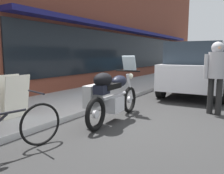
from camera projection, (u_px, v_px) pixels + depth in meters
ground_plane at (129, 121)px, 4.98m from camera, size 80.00×80.00×0.00m
storefront_building at (133, 18)px, 12.84m from camera, size 23.14×0.90×7.06m
sidewalk_curb at (164, 77)px, 13.76m from camera, size 30.00×2.57×0.12m
touring_motorcycle at (111, 94)px, 4.82m from camera, size 2.19×0.62×1.40m
parked_bicycle at (7, 130)px, 3.23m from camera, size 1.66×0.53×0.93m
parked_minivan at (198, 68)px, 8.23m from camera, size 4.61×2.33×1.81m
pedestrian_walking at (216, 69)px, 5.37m from camera, size 0.50×0.52×1.73m
sandwich_board_sign at (14, 96)px, 4.74m from camera, size 0.55×0.41×0.89m
parked_car_down_block at (220, 63)px, 12.58m from camera, size 4.64×2.05×1.76m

